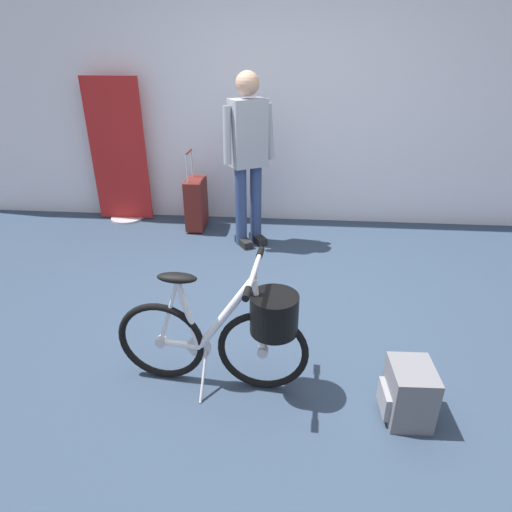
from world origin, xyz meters
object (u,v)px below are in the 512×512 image
Objects in this scene: handbag_on_floor at (408,393)px; folding_bike_foreground at (233,331)px; floor_banner_stand at (119,160)px; visitor_near_wall at (248,152)px; rolling_suitcase at (196,203)px.

folding_bike_foreground is at bearing 170.32° from handbag_on_floor.
folding_bike_foreground is (1.57, -2.54, -0.29)m from floor_banner_stand.
visitor_near_wall reaches higher than folding_bike_foreground.
floor_banner_stand reaches higher than rolling_suitcase.
visitor_near_wall is (1.45, -0.52, 0.23)m from floor_banner_stand.
visitor_near_wall is at bearing -28.21° from rolling_suitcase.
visitor_near_wall is (-0.12, 2.02, 0.53)m from folding_bike_foreground.
floor_banner_stand is 1.56m from visitor_near_wall.
rolling_suitcase is (-0.59, 0.32, -0.62)m from visitor_near_wall.
rolling_suitcase reaches higher than folding_bike_foreground.
handbag_on_floor is (0.94, -0.16, -0.22)m from folding_bike_foreground.
rolling_suitcase is at bearing -13.23° from floor_banner_stand.
floor_banner_stand is 0.95× the size of visitor_near_wall.
folding_bike_foreground is at bearing -58.33° from floor_banner_stand.
floor_banner_stand is at bearing 121.67° from folding_bike_foreground.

